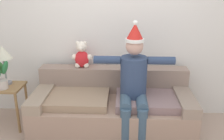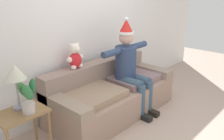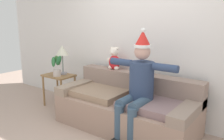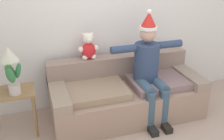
# 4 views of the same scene
# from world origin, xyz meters

# --- Properties ---
(back_wall) EXTENTS (7.00, 0.10, 2.70)m
(back_wall) POSITION_xyz_m (0.00, 1.55, 1.35)
(back_wall) COLOR silver
(back_wall) RESTS_ON ground_plane
(couch) EXTENTS (2.11, 0.93, 0.80)m
(couch) POSITION_xyz_m (0.00, 1.00, 0.32)
(couch) COLOR gray
(couch) RESTS_ON ground_plane
(person_seated) EXTENTS (1.02, 0.77, 1.52)m
(person_seated) POSITION_xyz_m (0.27, 0.84, 0.77)
(person_seated) COLOR navy
(person_seated) RESTS_ON ground_plane
(teddy_bear) EXTENTS (0.29, 0.17, 0.38)m
(teddy_bear) POSITION_xyz_m (-0.45, 1.30, 0.97)
(teddy_bear) COLOR red
(teddy_bear) RESTS_ON couch
(side_table) EXTENTS (0.56, 0.40, 0.62)m
(side_table) POSITION_xyz_m (-1.51, 1.00, 0.50)
(side_table) COLOR olive
(side_table) RESTS_ON ground_plane
(table_lamp) EXTENTS (0.24, 0.24, 0.54)m
(table_lamp) POSITION_xyz_m (-1.48, 1.08, 1.04)
(table_lamp) COLOR gray
(table_lamp) RESTS_ON side_table
(potted_plant) EXTENTS (0.23, 0.22, 0.40)m
(potted_plant) POSITION_xyz_m (-1.45, 0.91, 0.80)
(potted_plant) COLOR #BDB2AC
(potted_plant) RESTS_ON side_table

